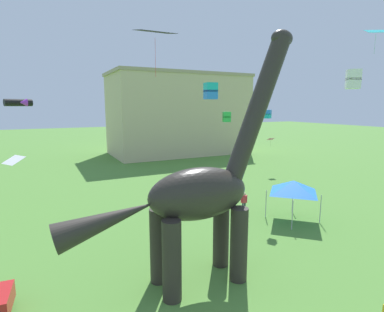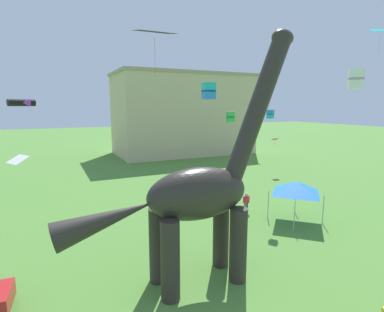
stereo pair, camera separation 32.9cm
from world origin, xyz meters
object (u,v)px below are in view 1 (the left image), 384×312
object	(u,v)px
kite_mid_center	(353,79)
kite_high_right	(268,114)
person_near_flyer	(171,202)
festival_canopy_tent	(294,187)
kite_near_low	(227,117)
kite_high_left	(271,139)
kite_far_left	(376,31)
kite_near_high	(14,160)
dinosaur_sculpture	(198,194)
kite_mid_left	(19,103)
person_far_spectator	(244,200)
kite_drifting	(211,91)
kite_apex	(155,32)

from	to	relation	value
kite_mid_center	kite_high_right	size ratio (longest dim) A/B	1.60
person_near_flyer	festival_canopy_tent	xyz separation A→B (m)	(7.61, -4.85, 1.48)
kite_near_low	kite_high_left	bearing A→B (deg)	-20.55
person_near_flyer	kite_near_low	xyz separation A→B (m)	(11.62, 10.32, 5.99)
kite_far_left	kite_near_high	bearing A→B (deg)	155.56
festival_canopy_tent	kite_mid_center	bearing A→B (deg)	-93.79
dinosaur_sculpture	kite_mid_left	size ratio (longest dim) A/B	7.68
kite_mid_left	kite_high_right	distance (m)	17.01
person_far_spectator	kite_drifting	bearing A→B (deg)	147.27
kite_high_left	kite_apex	world-z (taller)	kite_apex
kite_high_left	person_near_flyer	bearing A→B (deg)	-153.60
kite_near_high	person_near_flyer	bearing A→B (deg)	-24.14
festival_canopy_tent	kite_high_left	distance (m)	16.22
person_near_flyer	kite_mid_center	bearing A→B (deg)	159.51
person_far_spectator	kite_mid_left	bearing A→B (deg)	92.98
dinosaur_sculpture	kite_near_high	bearing A→B (deg)	103.03
festival_canopy_tent	kite_far_left	bearing A→B (deg)	-12.76
festival_canopy_tent	kite_drifting	bearing A→B (deg)	-151.80
kite_mid_center	kite_apex	world-z (taller)	kite_apex
kite_drifting	kite_near_high	world-z (taller)	kite_drifting
kite_far_left	kite_apex	distance (m)	17.31
dinosaur_sculpture	kite_high_right	size ratio (longest dim) A/B	18.26
person_near_flyer	festival_canopy_tent	size ratio (longest dim) A/B	0.56
festival_canopy_tent	kite_near_low	distance (m)	16.33
dinosaur_sculpture	person_far_spectator	xyz separation A→B (m)	(7.73, 6.86, -3.37)
person_far_spectator	kite_high_left	world-z (taller)	kite_high_left
kite_apex	kite_high_right	bearing A→B (deg)	24.92
kite_drifting	kite_mid_left	size ratio (longest dim) A/B	0.40
kite_mid_center	person_far_spectator	bearing A→B (deg)	104.87
kite_far_left	kite_mid_center	xyz separation A→B (m)	(-6.10, -2.95, -3.79)
person_far_spectator	kite_mid_left	xyz separation A→B (m)	(-15.00, 2.07, 7.56)
kite_mid_center	kite_near_high	xyz separation A→B (m)	(-17.81, 13.82, -5.40)
kite_mid_left	kite_mid_center	bearing A→B (deg)	-28.80
kite_far_left	dinosaur_sculpture	bearing A→B (deg)	-170.68
kite_drifting	kite_far_left	xyz separation A→B (m)	(16.05, 4.17, 4.71)
person_far_spectator	kite_far_left	world-z (taller)	kite_far_left
kite_high_right	kite_mid_center	bearing A→B (deg)	-89.28
dinosaur_sculpture	kite_mid_center	xyz separation A→B (m)	(9.65, -0.37, 5.48)
dinosaur_sculpture	kite_apex	size ratio (longest dim) A/B	5.73
person_near_flyer	kite_apex	world-z (taller)	kite_apex
person_far_spectator	kite_drifting	size ratio (longest dim) A/B	2.56
person_near_flyer	kite_drifting	distance (m)	13.24
kite_far_left	kite_mid_center	world-z (taller)	kite_far_left
festival_canopy_tent	kite_high_left	world-z (taller)	kite_high_left
kite_apex	person_far_spectator	bearing A→B (deg)	30.34
festival_canopy_tent	kite_apex	world-z (taller)	kite_apex
kite_high_right	kite_drifting	bearing A→B (deg)	-140.30
dinosaur_sculpture	person_far_spectator	size ratio (longest dim) A/B	7.44
dinosaur_sculpture	festival_canopy_tent	size ratio (longest dim) A/B	3.82
dinosaur_sculpture	kite_drifting	bearing A→B (deg)	-118.94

